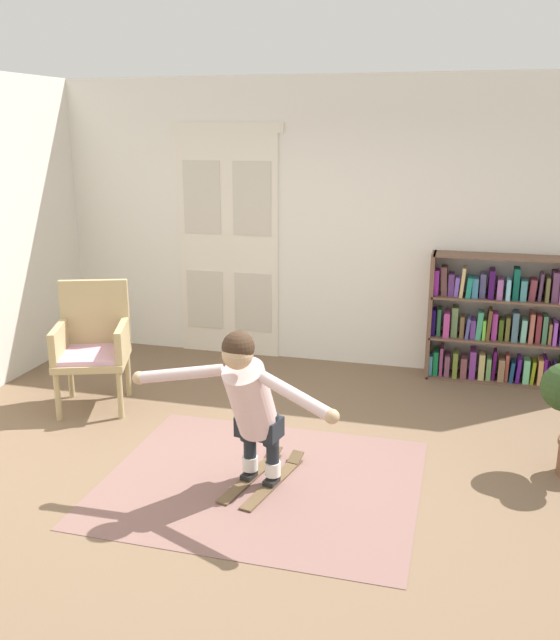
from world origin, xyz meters
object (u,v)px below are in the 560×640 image
object	(u,v)px
wicker_chair	(93,342)
person_skier	(249,397)
bookshelf	(498,325)
skis_pair	(264,477)

from	to	relation	value
wicker_chair	person_skier	bearing A→B (deg)	-32.03
bookshelf	wicker_chair	size ratio (longest dim) A/B	1.24
bookshelf	wicker_chair	xyz separation A→B (m)	(-3.47, -1.56, 0.01)
skis_pair	person_skier	xyz separation A→B (m)	(-0.04, -0.19, 0.67)
bookshelf	person_skier	distance (m)	3.16
skis_pair	bookshelf	bearing A→B (deg)	56.92
person_skier	skis_pair	bearing A→B (deg)	78.12
wicker_chair	person_skier	xyz separation A→B (m)	(1.80, -1.13, 0.11)
bookshelf	person_skier	bearing A→B (deg)	-121.84
bookshelf	skis_pair	xyz separation A→B (m)	(-1.63, -2.50, -0.55)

